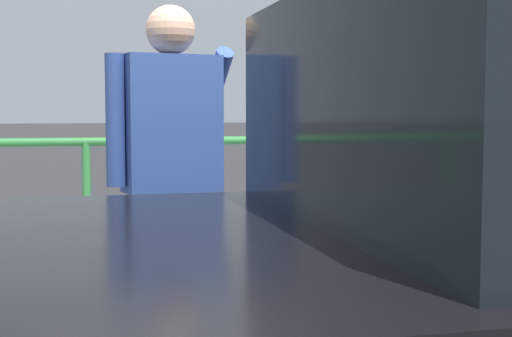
# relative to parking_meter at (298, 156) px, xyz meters

# --- Properties ---
(sidewalk_curb) EXTENTS (36.00, 2.49, 0.16)m
(sidewalk_curb) POSITION_rel_parking_meter_xyz_m (-0.12, 0.89, -1.12)
(sidewalk_curb) COLOR gray
(sidewalk_curb) RESTS_ON ground
(parking_meter) EXTENTS (0.16, 0.17, 1.48)m
(parking_meter) POSITION_rel_parking_meter_xyz_m (0.00, 0.00, 0.00)
(parking_meter) COLOR slate
(parking_meter) RESTS_ON sidewalk_curb
(pedestrian_at_meter) EXTENTS (0.64, 0.63, 1.77)m
(pedestrian_at_meter) POSITION_rel_parking_meter_xyz_m (-0.65, -0.03, -0.01)
(pedestrian_at_meter) COLOR black
(pedestrian_at_meter) RESTS_ON sidewalk_curb
(background_railing) EXTENTS (24.06, 0.06, 1.08)m
(background_railing) POSITION_rel_parking_meter_xyz_m (-0.12, 1.84, -0.28)
(background_railing) COLOR #2D7A38
(background_railing) RESTS_ON sidewalk_curb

